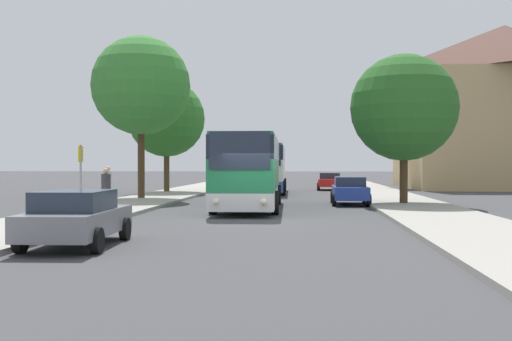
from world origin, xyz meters
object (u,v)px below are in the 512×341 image
Objects in this scene: tree_left_near at (141,86)px; tree_right_near at (404,108)px; parked_car_left_curb at (76,217)px; pedestrian_waiting_near at (108,186)px; parked_car_right_far at (330,181)px; bus_middle at (266,168)px; parked_car_right_near at (350,190)px; pedestrian_waiting_far at (106,190)px; bus_stop_sign at (81,172)px; tree_left_far at (167,119)px; bus_front at (249,171)px.

tree_right_near is (14.38, -3.43, -1.70)m from tree_left_near.
parked_car_left_curb is 2.26× the size of pedestrian_waiting_near.
tree_left_near reaches higher than parked_car_right_far.
tree_right_near is at bearing 53.34° from parked_car_left_curb.
bus_middle reaches higher than pedestrian_waiting_near.
parked_car_right_near is 12.21m from pedestrian_waiting_near.
parked_car_left_curb is at bearing 113.36° from pedestrian_waiting_far.
pedestrian_waiting_far reaches higher than parked_car_right_far.
parked_car_right_near is 0.56× the size of tree_right_near.
bus_stop_sign is 0.34× the size of tree_left_far.
tree_left_near is 1.25× the size of tree_right_near.
bus_stop_sign is 16.15m from tree_right_near.
tree_left_near is (-6.84, 6.08, 4.82)m from bus_front.
bus_front is 2.75× the size of parked_car_right_far.
bus_middle is at bearing 7.60° from tree_left_far.
tree_left_far is at bearing 115.61° from bus_front.
tree_left_far is at bearing -74.68° from pedestrian_waiting_far.
parked_car_left_curb is 0.45× the size of tree_left_near.
bus_middle is 28.34m from parked_car_left_curb.
pedestrian_waiting_near is (-6.05, -16.71, -0.75)m from bus_middle.
tree_left_far is at bearing -40.83° from parked_car_right_near.
pedestrian_waiting_far is (0.58, 1.15, -0.75)m from bus_stop_sign.
tree_left_near is at bearing -87.21° from tree_left_far.
tree_left_far is (-7.05, -0.94, 3.49)m from bus_middle.
tree_left_near is (-11.76, 2.75, 5.86)m from parked_car_right_near.
pedestrian_waiting_far is (-2.10, 8.43, 0.31)m from parked_car_left_curb.
parked_car_right_near is 2.34× the size of pedestrian_waiting_far.
bus_stop_sign reaches higher than parked_car_right_far.
pedestrian_waiting_far is at bearing -105.84° from bus_middle.
tree_left_far reaches higher than pedestrian_waiting_far.
parked_car_left_curb is 2.34× the size of pedestrian_waiting_far.
bus_middle is at bearing 121.89° from tree_right_near.
bus_middle reaches higher than parked_car_right_far.
tree_right_near is (13.39, 8.48, 3.11)m from bus_stop_sign.
parked_car_right_near is 0.53× the size of tree_left_far.
tree_left_near is (-0.98, 11.91, 4.81)m from bus_stop_sign.
tree_right_near is at bearing 101.29° from parked_car_right_far.
parked_car_left_curb reaches higher than parked_car_right_far.
tree_right_near is (10.71, 15.76, 4.16)m from parked_car_left_curb.
bus_middle is 2.80× the size of parked_car_right_far.
bus_front is 6.13× the size of pedestrian_waiting_far.
tree_right_near reaches higher than parked_car_right_far.
tree_right_near reaches higher than bus_middle.
bus_middle is at bearing -65.76° from parked_car_right_near.
parked_car_right_far is (-0.31, 17.49, -0.02)m from parked_car_right_near.
bus_stop_sign is at bearing 107.80° from parked_car_left_curb.
bus_front is at bearing 34.85° from parked_car_right_near.
pedestrian_waiting_near is at bearing -86.35° from tree_left_far.
pedestrian_waiting_near is at bearing -111.25° from bus_middle.
parked_car_right_near is at bearing 165.48° from tree_right_near.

